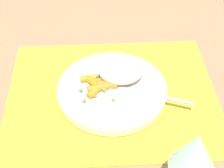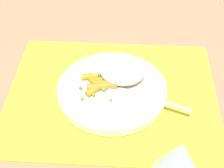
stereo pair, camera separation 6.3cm
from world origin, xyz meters
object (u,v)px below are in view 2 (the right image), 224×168
(fork, at_px, (134,93))
(wine_glass, at_px, (178,161))
(rice_mound, at_px, (123,71))
(carrot_portion, at_px, (100,84))
(plate, at_px, (112,90))

(fork, relative_size, wine_glass, 1.35)
(rice_mound, xyz_separation_m, fork, (-0.03, 0.05, -0.02))
(carrot_portion, height_order, fork, carrot_portion)
(wine_glass, bearing_deg, plate, -63.75)
(plate, relative_size, carrot_portion, 2.89)
(plate, xyz_separation_m, carrot_portion, (0.03, -0.00, 0.02))
(rice_mound, xyz_separation_m, wine_glass, (-0.09, 0.27, 0.06))
(wine_glass, bearing_deg, rice_mound, -70.52)
(rice_mound, distance_m, carrot_portion, 0.06)
(fork, distance_m, wine_glass, 0.24)
(carrot_portion, relative_size, wine_glass, 0.56)
(plate, relative_size, fork, 1.20)
(plate, distance_m, rice_mound, 0.05)
(fork, height_order, wine_glass, wine_glass)
(fork, bearing_deg, wine_glass, 107.34)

